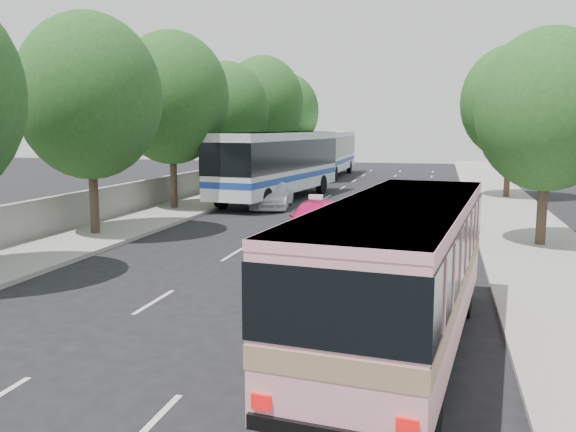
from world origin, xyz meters
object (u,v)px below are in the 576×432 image
(white_pickup, at_px, (272,194))
(tour_coach_rear, at_px, (329,149))
(pink_bus, at_px, (401,259))
(tour_coach_front, at_px, (278,160))
(pink_taxi, at_px, (316,220))

(white_pickup, xyz_separation_m, tour_coach_rear, (-0.82, 21.66, 1.68))
(white_pickup, height_order, tour_coach_rear, tour_coach_rear)
(pink_bus, relative_size, tour_coach_front, 0.69)
(pink_taxi, distance_m, white_pickup, 9.95)
(white_pickup, bearing_deg, tour_coach_rear, 84.47)
(pink_bus, xyz_separation_m, tour_coach_front, (-8.89, 23.66, 0.58))
(pink_bus, height_order, tour_coach_rear, tour_coach_rear)
(pink_taxi, height_order, tour_coach_front, tour_coach_front)
(white_pickup, relative_size, tour_coach_front, 0.36)
(pink_bus, height_order, tour_coach_front, tour_coach_front)
(pink_bus, height_order, pink_taxi, pink_bus)
(white_pickup, relative_size, tour_coach_rear, 0.37)
(pink_bus, bearing_deg, tour_coach_rear, 108.60)
(tour_coach_rear, bearing_deg, pink_bus, -78.56)
(pink_bus, distance_m, pink_taxi, 12.17)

